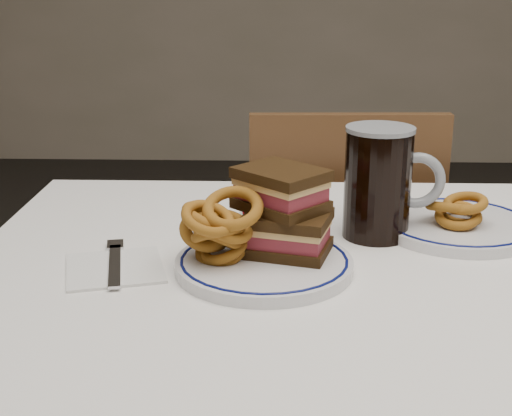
{
  "coord_description": "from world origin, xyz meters",
  "views": [
    {
      "loc": [
        -0.19,
        -0.89,
        1.13
      ],
      "look_at": [
        -0.22,
        0.04,
        0.83
      ],
      "focal_mm": 50.0,
      "sensor_mm": 36.0,
      "label": 1
    }
  ],
  "objects_px": {
    "chair_far": "(337,276)",
    "beer_mug": "(380,182)",
    "reuben_sandwich": "(284,211)",
    "main_plate": "(264,264)",
    "far_plate": "(457,225)"
  },
  "relations": [
    {
      "from": "reuben_sandwich",
      "to": "beer_mug",
      "type": "relative_size",
      "value": 0.86
    },
    {
      "from": "main_plate",
      "to": "far_plate",
      "type": "xyz_separation_m",
      "value": [
        0.3,
        0.16,
        0.0
      ]
    },
    {
      "from": "chair_far",
      "to": "beer_mug",
      "type": "height_order",
      "value": "beer_mug"
    },
    {
      "from": "main_plate",
      "to": "far_plate",
      "type": "relative_size",
      "value": 0.99
    },
    {
      "from": "chair_far",
      "to": "main_plate",
      "type": "distance_m",
      "value": 0.7
    },
    {
      "from": "beer_mug",
      "to": "far_plate",
      "type": "distance_m",
      "value": 0.15
    },
    {
      "from": "chair_far",
      "to": "beer_mug",
      "type": "distance_m",
      "value": 0.6
    },
    {
      "from": "reuben_sandwich",
      "to": "beer_mug",
      "type": "distance_m",
      "value": 0.18
    },
    {
      "from": "chair_far",
      "to": "reuben_sandwich",
      "type": "relative_size",
      "value": 5.95
    },
    {
      "from": "beer_mug",
      "to": "far_plate",
      "type": "xyz_separation_m",
      "value": [
        0.13,
        0.03,
        -0.08
      ]
    },
    {
      "from": "main_plate",
      "to": "far_plate",
      "type": "distance_m",
      "value": 0.34
    },
    {
      "from": "main_plate",
      "to": "far_plate",
      "type": "height_order",
      "value": "same"
    },
    {
      "from": "main_plate",
      "to": "beer_mug",
      "type": "relative_size",
      "value": 1.42
    },
    {
      "from": "main_plate",
      "to": "far_plate",
      "type": "bearing_deg",
      "value": 29.1
    },
    {
      "from": "beer_mug",
      "to": "far_plate",
      "type": "height_order",
      "value": "beer_mug"
    }
  ]
}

